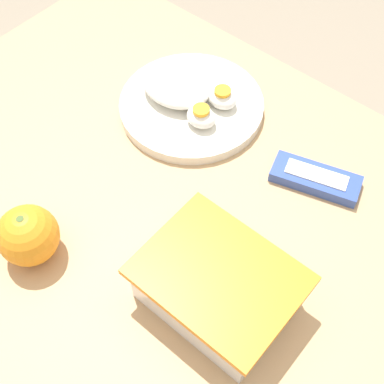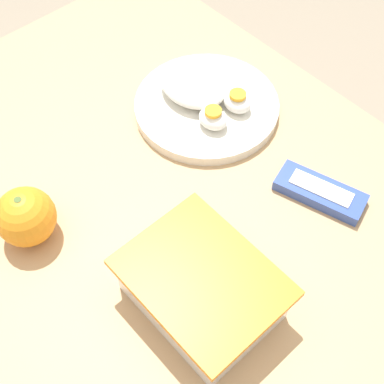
% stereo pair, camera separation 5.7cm
% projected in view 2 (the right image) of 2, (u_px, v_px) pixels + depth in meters
% --- Properties ---
extents(ground_plane, '(10.00, 10.00, 0.00)m').
position_uv_depth(ground_plane, '(170.00, 371.00, 1.41)').
color(ground_plane, gray).
extents(table, '(0.97, 0.78, 0.78)m').
position_uv_depth(table, '(157.00, 259.00, 0.90)').
color(table, tan).
rests_on(table, ground_plane).
extents(food_container, '(0.19, 0.15, 0.08)m').
position_uv_depth(food_container, '(202.00, 291.00, 0.67)').
color(food_container, white).
rests_on(food_container, table).
extents(orange_fruit, '(0.08, 0.08, 0.08)m').
position_uv_depth(orange_fruit, '(26.00, 217.00, 0.72)').
color(orange_fruit, orange).
rests_on(orange_fruit, table).
extents(rice_plate, '(0.24, 0.24, 0.05)m').
position_uv_depth(rice_plate, '(204.00, 100.00, 0.88)').
color(rice_plate, silver).
rests_on(rice_plate, table).
extents(candy_bar, '(0.14, 0.09, 0.02)m').
position_uv_depth(candy_bar, '(320.00, 192.00, 0.78)').
color(candy_bar, '#334C9E').
rests_on(candy_bar, table).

